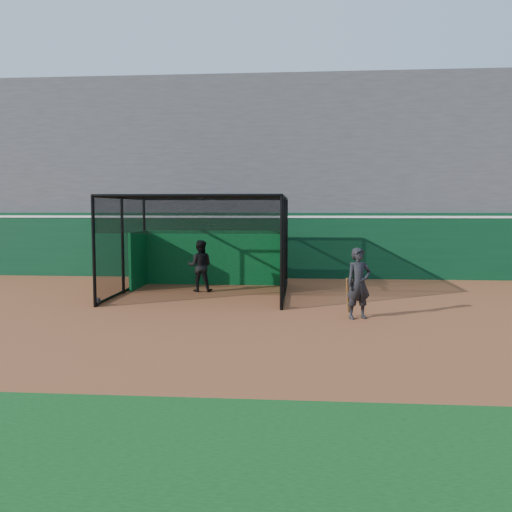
{
  "coord_description": "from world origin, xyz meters",
  "views": [
    {
      "loc": [
        2.15,
        -12.31,
        2.66
      ],
      "look_at": [
        0.97,
        2.0,
        1.4
      ],
      "focal_mm": 38.0,
      "sensor_mm": 36.0,
      "label": 1
    }
  ],
  "objects": [
    {
      "name": "batter",
      "position": [
        -1.06,
        4.76,
        0.82
      ],
      "size": [
        0.83,
        0.67,
        1.65
      ],
      "primitive_type": "imported",
      "rotation": [
        0.0,
        0.0,
        3.2
      ],
      "color": "black",
      "rests_on": "ground"
    },
    {
      "name": "grandstand",
      "position": [
        0.0,
        12.27,
        4.48
      ],
      "size": [
        50.0,
        7.85,
        8.95
      ],
      "color": "#4C4C4F",
      "rests_on": "ground"
    },
    {
      "name": "batting_cage",
      "position": [
        -0.86,
        4.13,
        1.5
      ],
      "size": [
        5.13,
        4.82,
        3.0
      ],
      "color": "black",
      "rests_on": "ground"
    },
    {
      "name": "on_deck_player",
      "position": [
        3.56,
        0.79,
        0.86
      ],
      "size": [
        0.73,
        0.61,
        1.72
      ],
      "color": "black",
      "rests_on": "ground"
    },
    {
      "name": "ground",
      "position": [
        0.0,
        0.0,
        0.0
      ],
      "size": [
        120.0,
        120.0,
        0.0
      ],
      "primitive_type": "plane",
      "color": "#97502C",
      "rests_on": "ground"
    },
    {
      "name": "outfield_wall",
      "position": [
        0.0,
        8.5,
        1.29
      ],
      "size": [
        50.0,
        0.5,
        2.5
      ],
      "color": "#09351B",
      "rests_on": "ground"
    }
  ]
}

